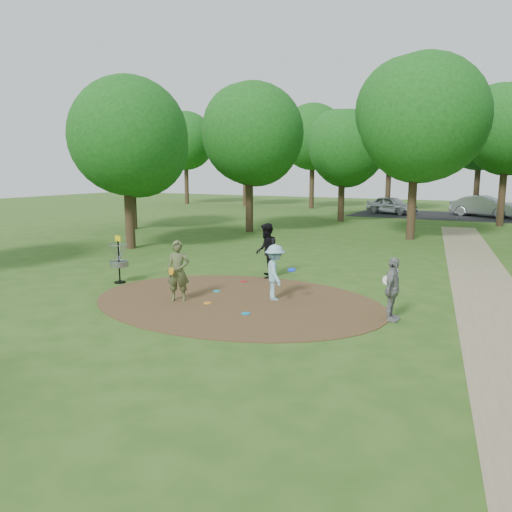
% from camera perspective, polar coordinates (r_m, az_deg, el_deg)
% --- Properties ---
extents(ground, '(100.00, 100.00, 0.00)m').
position_cam_1_polar(ground, '(13.94, -2.26, -5.22)').
color(ground, '#2D5119').
rests_on(ground, ground).
extents(dirt_clearing, '(8.40, 8.40, 0.02)m').
position_cam_1_polar(dirt_clearing, '(13.94, -2.26, -5.18)').
color(dirt_clearing, '#47301C').
rests_on(dirt_clearing, ground).
extents(footpath, '(7.55, 39.89, 0.01)m').
position_cam_1_polar(footpath, '(14.19, 25.82, -5.93)').
color(footpath, '#8C7A5B').
rests_on(footpath, ground).
extents(parking_lot, '(14.00, 8.00, 0.01)m').
position_cam_1_polar(parking_lot, '(42.13, 20.81, 4.34)').
color(parking_lot, black).
rests_on(parking_lot, ground).
extents(player_observer_with_disc, '(0.74, 0.64, 1.71)m').
position_cam_1_polar(player_observer_with_disc, '(13.92, -8.88, -1.73)').
color(player_observer_with_disc, '#4F5833').
rests_on(player_observer_with_disc, ground).
extents(player_throwing_with_disc, '(1.17, 1.17, 1.57)m').
position_cam_1_polar(player_throwing_with_disc, '(13.94, 2.19, -1.89)').
color(player_throwing_with_disc, '#8BC1CF').
rests_on(player_throwing_with_disc, ground).
extents(player_walking_with_disc, '(1.02, 1.11, 1.86)m').
position_cam_1_polar(player_walking_with_disc, '(16.76, 1.19, 0.61)').
color(player_walking_with_disc, black).
rests_on(player_walking_with_disc, ground).
extents(player_waiting_with_disc, '(0.46, 0.93, 1.56)m').
position_cam_1_polar(player_waiting_with_disc, '(12.47, 15.33, -3.68)').
color(player_waiting_with_disc, gray).
rests_on(player_waiting_with_disc, ground).
extents(disc_ground_cyan, '(0.22, 0.22, 0.02)m').
position_cam_1_polar(disc_ground_cyan, '(15.02, -4.52, -4.01)').
color(disc_ground_cyan, '#17B4BD').
rests_on(disc_ground_cyan, dirt_clearing).
extents(disc_ground_blue, '(0.22, 0.22, 0.02)m').
position_cam_1_polar(disc_ground_blue, '(12.71, -1.19, -6.59)').
color(disc_ground_blue, '#0C8FD1').
rests_on(disc_ground_blue, dirt_clearing).
extents(disc_ground_red, '(0.22, 0.22, 0.02)m').
position_cam_1_polar(disc_ground_red, '(16.24, -1.41, -2.93)').
color(disc_ground_red, red).
rests_on(disc_ground_red, dirt_clearing).
extents(car_left, '(4.54, 3.19, 1.43)m').
position_cam_1_polar(car_left, '(42.40, 15.25, 5.64)').
color(car_left, '#B8B9C0').
rests_on(car_left, ground).
extents(car_right, '(5.15, 3.11, 1.60)m').
position_cam_1_polar(car_right, '(42.40, 24.65, 5.20)').
color(car_right, '#B2B5BA').
rests_on(car_right, ground).
extents(disc_ground_orange, '(0.22, 0.22, 0.02)m').
position_cam_1_polar(disc_ground_orange, '(13.73, -5.56, -5.37)').
color(disc_ground_orange, orange).
rests_on(disc_ground_orange, dirt_clearing).
extents(disc_golf_basket, '(0.63, 0.63, 1.54)m').
position_cam_1_polar(disc_golf_basket, '(16.61, -15.42, -0.02)').
color(disc_golf_basket, black).
rests_on(disc_golf_basket, ground).
extents(tree_ring, '(37.57, 44.94, 9.07)m').
position_cam_1_polar(tree_ring, '(22.31, 15.77, 13.61)').
color(tree_ring, '#332316').
rests_on(tree_ring, ground).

